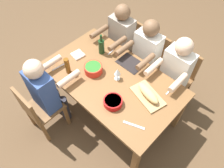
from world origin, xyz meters
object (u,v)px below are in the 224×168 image
chair_near_left (178,75)px  wine_glass (117,72)px  serving_bowl_fruit (113,102)px  beer_bottle (67,66)px  dining_table (112,83)px  diner_near_center (145,54)px  bread_loaf (148,93)px  wine_bottle (101,46)px  chair_near_center (151,58)px  chair_near_right (127,43)px  napkin_stack (78,55)px  diner_near_right (119,38)px  serving_bowl_greens (93,68)px  diner_near_left (174,72)px  chair_far_right (38,109)px  diner_far_right (46,90)px  cutting_board (148,96)px

chair_near_left → wine_glass: wine_glass is taller
serving_bowl_fruit → beer_bottle: bearing=3.4°
dining_table → diner_near_center: bearing=-90.0°
bread_loaf → wine_bottle: bearing=-8.8°
chair_near_left → bread_loaf: (-0.01, 0.73, 0.32)m
chair_near_center → beer_bottle: size_ratio=3.86×
diner_near_center → wine_bottle: bearing=45.9°
diner_near_center → wine_bottle: 0.59m
dining_table → serving_bowl_fruit: (-0.25, 0.25, 0.12)m
chair_near_right → napkin_stack: bearing=81.8°
diner_near_right → diner_near_center: bearing=180.0°
diner_near_right → wine_bottle: (-0.06, 0.41, 0.15)m
diner_near_center → serving_bowl_greens: (0.24, 0.71, 0.10)m
diner_near_left → serving_bowl_greens: diner_near_left is taller
chair_near_center → chair_far_right: size_ratio=1.00×
chair_far_right → beer_bottle: (-0.01, -0.52, 0.37)m
chair_near_center → bread_loaf: size_ratio=2.66×
diner_near_right → chair_near_center: size_ratio=1.41×
diner_near_left → beer_bottle: diner_near_left is taller
diner_far_right → cutting_board: diner_far_right is taller
chair_near_center → wine_glass: (-0.05, 0.78, 0.37)m
chair_far_right → serving_bowl_greens: size_ratio=3.88×
diner_near_right → chair_far_right: diner_near_right is taller
diner_near_left → serving_bowl_greens: (0.70, 0.71, 0.10)m
napkin_stack → wine_glass: bearing=-173.5°
diner_near_right → serving_bowl_greens: size_ratio=5.48×
cutting_board → bread_loaf: bearing=0.0°
dining_table → bread_loaf: (-0.47, -0.09, 0.15)m
beer_bottle → wine_glass: size_ratio=1.33×
dining_table → wine_bottle: wine_bottle is taller
chair_near_right → diner_near_center: diner_near_center is taller
cutting_board → wine_bottle: wine_bottle is taller
beer_bottle → wine_glass: 0.60m
diner_near_center → diner_near_right: bearing=0.0°
dining_table → wine_glass: 0.21m
chair_near_right → beer_bottle: (-0.01, 1.11, 0.37)m
chair_near_right → chair_far_right: bearing=90.0°
cutting_board → diner_far_right: bearing=37.8°
diner_near_left → bread_loaf: (-0.01, 0.55, 0.11)m
diner_near_right → wine_glass: (-0.51, 0.59, 0.16)m
beer_bottle → diner_near_right: bearing=-89.3°
diner_near_center → wine_glass: size_ratio=7.23×
chair_near_center → serving_bowl_fruit: 1.14m
beer_bottle → diner_near_center: bearing=-115.9°
chair_far_right → serving_bowl_greens: bearing=-106.9°
serving_bowl_greens → serving_bowl_fruit: bearing=160.7°
beer_bottle → napkin_stack: size_ratio=1.57×
chair_near_left → chair_far_right: same height
serving_bowl_greens → wine_bottle: size_ratio=0.76×
chair_near_left → diner_near_left: (0.00, 0.18, 0.21)m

